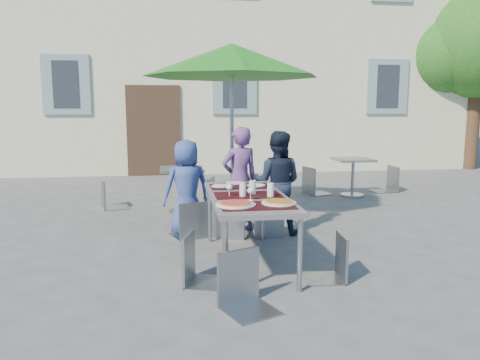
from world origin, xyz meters
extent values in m
plane|color=#47484A|center=(0.00, 0.00, 0.00)|extent=(90.00, 90.00, 0.00)
cube|color=beige|center=(0.00, 11.50, 3.50)|extent=(13.00, 8.00, 7.00)
cube|color=#38271B|center=(-2.00, 7.47, 1.10)|extent=(1.30, 0.06, 2.20)
cube|color=gray|center=(-4.00, 7.47, 2.20)|extent=(1.10, 0.06, 1.40)
cube|color=#262B33|center=(-4.00, 7.45, 2.20)|extent=(0.60, 0.04, 1.10)
cube|color=gray|center=(0.00, 7.47, 2.20)|extent=(1.10, 0.06, 1.40)
cube|color=#262B33|center=(0.00, 7.45, 2.20)|extent=(0.60, 0.04, 1.10)
cube|color=gray|center=(4.00, 7.47, 2.20)|extent=(1.10, 0.06, 1.40)
cube|color=#262B33|center=(4.00, 7.45, 2.20)|extent=(0.60, 0.04, 1.10)
cylinder|color=#452E1D|center=(6.50, 7.50, 1.40)|extent=(0.36, 0.36, 2.80)
sphere|color=#184E15|center=(6.50, 7.50, 3.30)|extent=(2.80, 2.80, 2.80)
sphere|color=#184E15|center=(5.70, 7.80, 3.00)|extent=(2.00, 2.00, 2.00)
sphere|color=#184E15|center=(6.70, 8.10, 3.80)|extent=(1.80, 1.80, 1.80)
cube|color=#404044|center=(-0.78, 0.64, 0.72)|extent=(0.80, 1.85, 0.05)
cylinder|color=gray|center=(-1.12, -0.22, 0.35)|extent=(0.05, 0.05, 0.70)
cylinder|color=gray|center=(-0.44, -0.22, 0.35)|extent=(0.05, 0.05, 0.70)
cylinder|color=gray|center=(-1.12, 1.51, 0.35)|extent=(0.05, 0.05, 0.70)
cylinder|color=gray|center=(-0.44, 1.51, 0.35)|extent=(0.05, 0.05, 0.70)
cube|color=black|center=(-0.78, 0.09, 0.75)|extent=(0.70, 0.42, 0.01)
cube|color=black|center=(-0.78, 0.64, 0.75)|extent=(0.70, 0.42, 0.01)
cube|color=black|center=(-0.78, 1.19, 0.75)|extent=(0.70, 0.42, 0.01)
cylinder|color=white|center=(-0.98, 0.13, 0.76)|extent=(0.38, 0.38, 0.01)
cylinder|color=tan|center=(-0.98, 0.13, 0.77)|extent=(0.34, 0.34, 0.01)
cylinder|color=maroon|center=(-0.98, 0.13, 0.78)|extent=(0.30, 0.30, 0.01)
cylinder|color=white|center=(-0.55, 0.15, 0.76)|extent=(0.34, 0.34, 0.01)
cylinder|color=tan|center=(-0.55, 0.15, 0.77)|extent=(0.30, 0.30, 0.01)
cylinder|color=#823108|center=(-0.55, 0.15, 0.78)|extent=(0.26, 0.26, 0.01)
cylinder|color=silver|center=(-0.84, 0.57, 0.82)|extent=(0.07, 0.07, 0.15)
cylinder|color=silver|center=(-0.72, 0.67, 0.82)|extent=(0.07, 0.07, 0.15)
cylinder|color=silver|center=(-0.56, 0.50, 0.82)|extent=(0.07, 0.07, 0.15)
cylinder|color=silver|center=(-0.98, 0.60, 0.75)|extent=(0.06, 0.06, 0.00)
cylinder|color=silver|center=(-0.98, 0.60, 0.79)|extent=(0.01, 0.01, 0.08)
sphere|color=silver|center=(-0.98, 0.60, 0.85)|extent=(0.06, 0.06, 0.06)
cylinder|color=silver|center=(-0.80, 0.36, 0.75)|extent=(0.06, 0.06, 0.00)
cylinder|color=silver|center=(-0.80, 0.36, 0.79)|extent=(0.01, 0.01, 0.08)
sphere|color=silver|center=(-0.80, 0.36, 0.85)|extent=(0.06, 0.06, 0.06)
cylinder|color=white|center=(-1.01, 1.22, 0.76)|extent=(0.22, 0.22, 0.01)
cube|color=#AFB1B7|center=(-0.87, 1.22, 0.76)|extent=(0.02, 0.18, 0.00)
cylinder|color=white|center=(-0.59, 1.20, 0.76)|extent=(0.22, 0.22, 0.01)
cube|color=#AFB1B7|center=(-0.45, 1.20, 0.76)|extent=(0.02, 0.18, 0.00)
cylinder|color=white|center=(-0.81, 1.42, 0.76)|extent=(0.22, 0.22, 0.01)
cube|color=#AFB1B7|center=(-0.67, 1.42, 0.76)|extent=(0.02, 0.18, 0.00)
imported|color=#314689|center=(-1.39, 1.88, 0.63)|extent=(0.71, 0.56, 1.27)
imported|color=#663D7E|center=(-0.67, 1.99, 0.71)|extent=(0.59, 0.47, 1.42)
imported|color=#161E31|center=(-0.19, 1.82, 0.69)|extent=(0.76, 0.61, 1.37)
cube|color=gray|center=(-1.37, 1.81, 0.44)|extent=(0.52, 0.52, 0.03)
cube|color=gray|center=(-1.31, 1.63, 0.68)|extent=(0.39, 0.17, 0.48)
cylinder|color=gray|center=(-1.27, 2.03, 0.21)|extent=(0.02, 0.02, 0.43)
cylinder|color=gray|center=(-1.60, 1.91, 0.21)|extent=(0.02, 0.02, 0.43)
cylinder|color=gray|center=(-1.15, 1.71, 0.21)|extent=(0.02, 0.02, 0.43)
cylinder|color=gray|center=(-1.48, 1.59, 0.21)|extent=(0.02, 0.02, 0.43)
cube|color=#91979C|center=(-0.80, 1.77, 0.45)|extent=(0.54, 0.54, 0.03)
cube|color=#91979C|center=(-0.88, 1.59, 0.70)|extent=(0.40, 0.18, 0.50)
cylinder|color=#91979C|center=(-0.57, 1.88, 0.22)|extent=(0.02, 0.02, 0.44)
cylinder|color=#91979C|center=(-0.91, 2.01, 0.22)|extent=(0.02, 0.02, 0.44)
cylinder|color=#91979C|center=(-0.70, 1.54, 0.22)|extent=(0.02, 0.02, 0.44)
cylinder|color=#91979C|center=(-1.04, 1.67, 0.22)|extent=(0.02, 0.02, 0.44)
cube|color=gray|center=(-0.33, 1.74, 0.41)|extent=(0.43, 0.43, 0.03)
cube|color=gray|center=(-0.35, 1.56, 0.64)|extent=(0.39, 0.07, 0.46)
cylinder|color=gray|center=(-0.14, 1.88, 0.20)|extent=(0.02, 0.02, 0.40)
cylinder|color=gray|center=(-0.47, 1.92, 0.20)|extent=(0.02, 0.02, 0.40)
cylinder|color=gray|center=(-0.18, 1.55, 0.20)|extent=(0.02, 0.02, 0.40)
cylinder|color=gray|center=(-0.51, 1.59, 0.20)|extent=(0.02, 0.02, 0.40)
cube|color=#93999E|center=(-1.25, 0.10, 0.44)|extent=(0.51, 0.51, 0.03)
cube|color=#93999E|center=(-1.43, 0.16, 0.68)|extent=(0.15, 0.40, 0.49)
cylinder|color=#93999E|center=(-1.13, -0.12, 0.21)|extent=(0.02, 0.02, 0.43)
cylinder|color=#93999E|center=(-1.03, 0.22, 0.21)|extent=(0.02, 0.02, 0.43)
cylinder|color=#93999E|center=(-1.46, -0.02, 0.21)|extent=(0.02, 0.02, 0.43)
cylinder|color=#93999E|center=(-1.36, 0.32, 0.21)|extent=(0.02, 0.02, 0.43)
cube|color=gray|center=(-0.12, 0.05, 0.40)|extent=(0.41, 0.41, 0.03)
cube|color=gray|center=(0.06, 0.03, 0.63)|extent=(0.06, 0.38, 0.45)
cylinder|color=gray|center=(-0.27, 0.22, 0.20)|extent=(0.02, 0.02, 0.39)
cylinder|color=gray|center=(-0.29, -0.10, 0.20)|extent=(0.02, 0.02, 0.39)
cylinder|color=gray|center=(0.06, 0.20, 0.20)|extent=(0.02, 0.02, 0.39)
cylinder|color=gray|center=(0.03, -0.12, 0.20)|extent=(0.02, 0.02, 0.39)
cube|color=gray|center=(-0.95, -0.58, 0.43)|extent=(0.53, 0.53, 0.03)
cube|color=gray|center=(-1.03, -0.40, 0.67)|extent=(0.38, 0.18, 0.48)
cylinder|color=gray|center=(-1.05, -0.80, 0.21)|extent=(0.02, 0.02, 0.42)
cylinder|color=gray|center=(-0.73, -0.67, 0.21)|extent=(0.02, 0.02, 0.42)
cylinder|color=gray|center=(-1.18, -0.48, 0.21)|extent=(0.02, 0.02, 0.42)
cylinder|color=gray|center=(-0.86, -0.35, 0.21)|extent=(0.02, 0.02, 0.42)
cylinder|color=#AFB1B7|center=(-0.69, 2.61, 0.05)|extent=(0.50, 0.50, 0.10)
cylinder|color=gray|center=(-0.69, 2.61, 1.20)|extent=(0.06, 0.06, 2.39)
cone|color=#1C7219|center=(-0.69, 2.61, 2.34)|extent=(2.56, 2.56, 0.47)
cylinder|color=#AFB1B7|center=(-1.42, 3.18, 0.02)|extent=(0.44, 0.44, 0.04)
cylinder|color=gray|center=(-1.42, 3.18, 0.34)|extent=(0.06, 0.06, 0.68)
cube|color=gray|center=(-1.42, 3.18, 0.71)|extent=(0.68, 0.68, 0.04)
cube|color=gray|center=(-2.52, 3.73, 0.44)|extent=(0.50, 0.50, 0.03)
cube|color=gray|center=(-2.71, 3.68, 0.68)|extent=(0.13, 0.40, 0.49)
cylinder|color=gray|center=(-2.31, 3.60, 0.21)|extent=(0.02, 0.02, 0.43)
cylinder|color=gray|center=(-2.40, 3.94, 0.21)|extent=(0.02, 0.02, 0.43)
cylinder|color=gray|center=(-2.65, 3.52, 0.21)|extent=(0.02, 0.02, 0.43)
cylinder|color=gray|center=(-2.74, 3.86, 0.21)|extent=(0.02, 0.02, 0.43)
cube|color=gray|center=(-1.13, 3.60, 0.46)|extent=(0.55, 0.55, 0.03)
cube|color=gray|center=(-0.94, 3.53, 0.71)|extent=(0.17, 0.41, 0.51)
cylinder|color=gray|center=(-1.24, 3.83, 0.22)|extent=(0.02, 0.02, 0.45)
cylinder|color=gray|center=(-1.36, 3.49, 0.22)|extent=(0.02, 0.02, 0.45)
cylinder|color=gray|center=(-0.89, 3.71, 0.22)|extent=(0.02, 0.02, 0.45)
cylinder|color=gray|center=(-1.02, 3.37, 0.22)|extent=(0.02, 0.02, 0.45)
cylinder|color=#AFB1B7|center=(1.81, 4.16, 0.02)|extent=(0.44, 0.44, 0.04)
cylinder|color=gray|center=(1.81, 4.16, 0.34)|extent=(0.06, 0.06, 0.67)
cube|color=gray|center=(1.81, 4.16, 0.70)|extent=(0.67, 0.67, 0.04)
cube|color=gray|center=(1.23, 4.47, 0.48)|extent=(0.55, 0.55, 0.03)
cube|color=gray|center=(1.03, 4.42, 0.75)|extent=(0.15, 0.44, 0.53)
cylinder|color=gray|center=(1.47, 4.34, 0.23)|extent=(0.02, 0.02, 0.47)
cylinder|color=gray|center=(1.37, 4.71, 0.23)|extent=(0.02, 0.02, 0.47)
cylinder|color=gray|center=(1.10, 4.24, 0.23)|extent=(0.02, 0.02, 0.47)
cylinder|color=gray|center=(1.00, 4.61, 0.23)|extent=(0.02, 0.02, 0.47)
cube|color=gray|center=(2.60, 4.52, 0.46)|extent=(0.45, 0.45, 0.03)
cube|color=gray|center=(2.81, 4.53, 0.71)|extent=(0.06, 0.43, 0.51)
cylinder|color=gray|center=(2.41, 4.69, 0.22)|extent=(0.02, 0.02, 0.45)
cylinder|color=gray|center=(2.43, 4.32, 0.22)|extent=(0.02, 0.02, 0.45)
cylinder|color=gray|center=(2.77, 4.71, 0.22)|extent=(0.02, 0.02, 0.45)
cylinder|color=gray|center=(2.80, 4.35, 0.22)|extent=(0.02, 0.02, 0.45)
camera|label=1|loc=(-1.57, -4.19, 1.68)|focal=35.00mm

